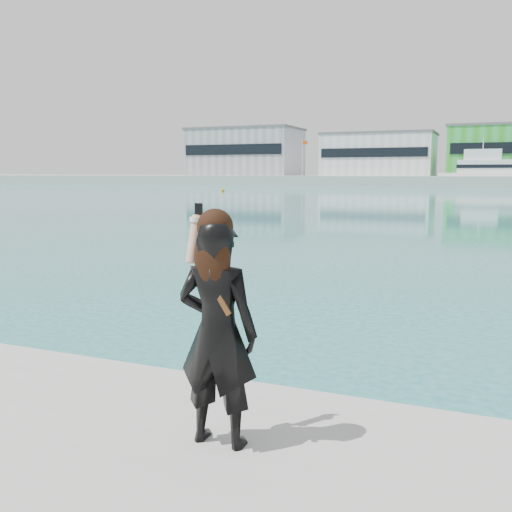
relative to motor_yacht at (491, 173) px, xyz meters
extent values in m
cube|color=#9E9E99|center=(-1.75, 15.66, -1.61)|extent=(320.00, 40.00, 2.00)
cube|color=gray|center=(-56.75, 13.66, 4.89)|extent=(26.00, 16.00, 11.00)
cube|color=black|center=(-56.75, 5.56, 5.44)|extent=(24.70, 0.20, 2.42)
cube|color=#59595B|center=(-56.75, 13.66, 10.64)|extent=(26.52, 16.32, 0.50)
cube|color=silver|center=(-23.75, 13.66, 3.89)|extent=(24.00, 15.00, 9.00)
cube|color=black|center=(-23.75, 6.06, 4.34)|extent=(22.80, 0.20, 1.98)
cube|color=#59595B|center=(-23.75, 13.66, 8.64)|extent=(24.48, 15.30, 0.50)
cylinder|color=silver|center=(-39.75, 6.66, 3.39)|extent=(0.16, 0.16, 8.00)
cube|color=#BA400A|center=(-39.15, 6.66, 6.79)|extent=(1.20, 0.04, 0.80)
cube|color=white|center=(0.57, 0.00, -1.28)|extent=(19.89, 5.55, 2.65)
cube|color=white|center=(-0.53, 0.00, 1.26)|extent=(11.05, 4.65, 2.43)
cube|color=white|center=(-1.64, 0.00, 3.47)|extent=(6.63, 3.76, 1.99)
cube|color=black|center=(-0.53, 0.00, 1.26)|extent=(11.27, 4.76, 0.66)
cylinder|color=silver|center=(-1.64, 0.00, 5.57)|extent=(0.18, 0.18, 2.21)
sphere|color=#E69F0C|center=(-35.84, -42.82, -2.61)|extent=(0.50, 0.50, 0.50)
imported|color=black|center=(-1.26, -114.54, -1.01)|extent=(0.60, 0.40, 1.60)
sphere|color=black|center=(-1.26, -114.56, -0.26)|extent=(0.25, 0.25, 0.25)
ellipsoid|color=black|center=(-1.26, -114.61, -0.46)|extent=(0.27, 0.14, 0.43)
cylinder|color=tan|center=(-1.48, -114.45, -0.37)|extent=(0.08, 0.19, 0.35)
cylinder|color=white|center=(-1.48, -114.41, -0.23)|extent=(0.10, 0.10, 0.03)
cube|color=black|center=(-1.48, -114.37, -0.18)|extent=(0.06, 0.01, 0.12)
cube|color=#4C2D14|center=(-1.22, -114.62, -0.69)|extent=(0.22, 0.02, 0.33)
camera|label=1|loc=(0.45, -117.98, 0.10)|focal=40.00mm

